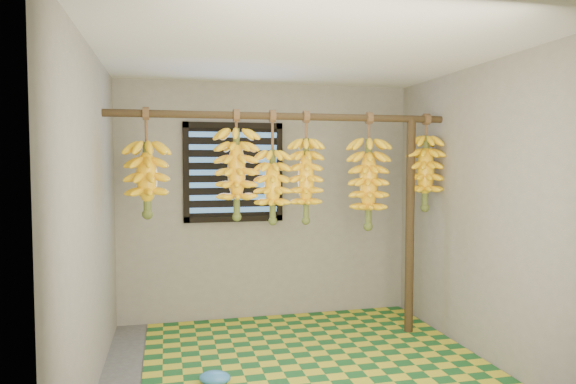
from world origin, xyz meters
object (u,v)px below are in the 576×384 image
object	(u,v)px
banana_bunch_a	(147,179)
support_post	(410,227)
banana_bunch_f	(425,173)
banana_bunch_d	(306,181)
banana_bunch_e	(368,184)
banana_bunch_b	(237,174)
banana_bunch_c	(273,186)
plastic_bag	(215,378)
woven_mat	(308,352)

from	to	relation	value
banana_bunch_a	support_post	bearing A→B (deg)	0.00
banana_bunch_f	banana_bunch_d	bearing A→B (deg)	180.00
banana_bunch_e	banana_bunch_f	bearing A→B (deg)	0.00
banana_bunch_e	banana_bunch_b	bearing A→B (deg)	180.00
support_post	banana_bunch_f	size ratio (longest dim) A/B	2.24
banana_bunch_a	banana_bunch_b	xyz separation A→B (m)	(0.74, 0.00, 0.04)
banana_bunch_b	banana_bunch_d	size ratio (longest dim) A/B	0.95
banana_bunch_a	banana_bunch_c	bearing A→B (deg)	-0.00
banana_bunch_e	banana_bunch_f	distance (m)	0.57
plastic_bag	banana_bunch_a	xyz separation A→B (m)	(-0.48, 0.76, 1.41)
banana_bunch_a	banana_bunch_b	bearing A→B (deg)	0.00
support_post	banana_bunch_c	world-z (taller)	banana_bunch_c
support_post	banana_bunch_c	xyz separation A→B (m)	(-1.30, -0.00, 0.39)
banana_bunch_d	banana_bunch_a	bearing A→B (deg)	180.00
banana_bunch_a	banana_bunch_b	distance (m)	0.74
banana_bunch_d	banana_bunch_f	distance (m)	1.16
woven_mat	plastic_bag	distance (m)	0.95
woven_mat	banana_bunch_c	xyz separation A→B (m)	(-0.25, 0.29, 1.39)
woven_mat	banana_bunch_c	size ratio (longest dim) A/B	2.73
plastic_bag	banana_bunch_c	xyz separation A→B (m)	(0.57, 0.76, 1.33)
woven_mat	banana_bunch_a	xyz separation A→B (m)	(-1.30, 0.29, 1.46)
banana_bunch_d	plastic_bag	bearing A→B (deg)	-139.07
support_post	woven_mat	world-z (taller)	support_post
banana_bunch_a	banana_bunch_c	xyz separation A→B (m)	(1.06, -0.00, -0.07)
plastic_bag	banana_bunch_b	world-z (taller)	banana_bunch_b
plastic_bag	banana_bunch_a	world-z (taller)	banana_bunch_a
banana_bunch_c	banana_bunch_d	distance (m)	0.30
woven_mat	banana_bunch_c	world-z (taller)	banana_bunch_c
support_post	woven_mat	size ratio (longest dim) A/B	0.75
banana_bunch_b	banana_bunch_c	size ratio (longest dim) A/B	0.95
plastic_bag	support_post	bearing A→B (deg)	21.99
woven_mat	banana_bunch_d	world-z (taller)	banana_bunch_d
plastic_bag	banana_bunch_f	size ratio (longest dim) A/B	0.26
support_post	banana_bunch_d	distance (m)	1.10
banana_bunch_a	banana_bunch_e	xyz separation A→B (m)	(1.94, 0.00, -0.06)
banana_bunch_c	banana_bunch_d	xyz separation A→B (m)	(0.30, 0.00, 0.05)
banana_bunch_b	support_post	bearing A→B (deg)	0.00
banana_bunch_e	banana_bunch_a	bearing A→B (deg)	180.00
banana_bunch_a	banana_bunch_d	size ratio (longest dim) A/B	0.91
banana_bunch_a	banana_bunch_d	distance (m)	1.36
support_post	banana_bunch_d	world-z (taller)	banana_bunch_d
woven_mat	banana_bunch_d	distance (m)	1.46
plastic_bag	banana_bunch_c	distance (m)	1.64
plastic_bag	banana_bunch_e	xyz separation A→B (m)	(1.46, 0.76, 1.35)
support_post	banana_bunch_c	distance (m)	1.36
plastic_bag	banana_bunch_f	distance (m)	2.60
plastic_bag	woven_mat	bearing A→B (deg)	29.70
banana_bunch_b	banana_bunch_f	bearing A→B (deg)	0.00
banana_bunch_e	banana_bunch_f	xyz separation A→B (m)	(0.57, 0.00, 0.10)
banana_bunch_a	banana_bunch_f	xyz separation A→B (m)	(2.51, 0.00, 0.04)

